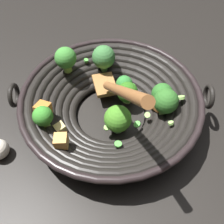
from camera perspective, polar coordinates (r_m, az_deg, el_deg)
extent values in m
plane|color=black|center=(0.61, -0.19, -1.10)|extent=(4.00, 4.00, 0.00)
cylinder|color=black|center=(0.61, -0.19, -0.82)|extent=(0.16, 0.16, 0.01)
torus|color=black|center=(0.60, -0.19, -0.05)|extent=(0.21, 0.21, 0.02)
torus|color=black|center=(0.59, -0.19, 0.44)|extent=(0.24, 0.24, 0.02)
torus|color=black|center=(0.58, -0.20, 0.94)|extent=(0.26, 0.26, 0.02)
torus|color=black|center=(0.58, -0.20, 1.45)|extent=(0.29, 0.29, 0.02)
torus|color=black|center=(0.57, -0.20, 1.97)|extent=(0.32, 0.32, 0.02)
torus|color=black|center=(0.57, -0.20, 2.50)|extent=(0.35, 0.35, 0.02)
torus|color=black|center=(0.56, -0.20, 3.04)|extent=(0.38, 0.38, 0.02)
torus|color=black|center=(0.55, -0.21, 3.60)|extent=(0.40, 0.40, 0.01)
torus|color=black|center=(0.59, -20.96, 3.49)|extent=(0.04, 0.05, 0.05)
torus|color=black|center=(0.59, 20.67, 3.23)|extent=(0.04, 0.05, 0.05)
cylinder|color=#64A248|center=(0.62, 2.68, 4.78)|extent=(0.02, 0.02, 0.01)
sphere|color=#2F7D33|center=(0.61, 2.76, 6.27)|extent=(0.04, 0.04, 0.04)
cylinder|color=#7AB156|center=(0.59, 10.69, 2.19)|extent=(0.02, 0.02, 0.02)
sphere|color=#2D6A27|center=(0.57, 11.09, 3.98)|extent=(0.05, 0.05, 0.05)
cylinder|color=#64A24F|center=(0.65, -1.81, 9.92)|extent=(0.02, 0.02, 0.02)
sphere|color=#3A753A|center=(0.63, -1.88, 12.11)|extent=(0.06, 0.06, 0.06)
cylinder|color=#89B247|center=(0.63, -9.89, 9.65)|extent=(0.02, 0.02, 0.02)
sphere|color=#3E8A34|center=(0.61, -10.28, 11.76)|extent=(0.05, 0.05, 0.05)
cylinder|color=#8BAD50|center=(0.61, 3.52, 2.61)|extent=(0.02, 0.02, 0.02)
sphere|color=#2E6D1B|center=(0.59, 3.64, 4.25)|extent=(0.05, 0.05, 0.05)
cylinder|color=#7ABD5D|center=(0.54, -14.56, -2.57)|extent=(0.02, 0.03, 0.02)
sphere|color=#398E2C|center=(0.52, -15.13, -0.88)|extent=(0.04, 0.04, 0.04)
cylinder|color=#69A04F|center=(0.57, 1.23, -3.50)|extent=(0.03, 0.03, 0.02)
sphere|color=#478D27|center=(0.54, 1.29, -1.49)|extent=(0.06, 0.06, 0.06)
cylinder|color=#699044|center=(0.57, 11.34, 0.20)|extent=(0.02, 0.02, 0.02)
sphere|color=#306A27|center=(0.55, 11.89, 2.38)|extent=(0.05, 0.05, 0.05)
cube|color=#C37521|center=(0.63, -2.29, 5.85)|extent=(0.03, 0.03, 0.03)
cube|color=#E29B48|center=(0.49, -11.23, -6.34)|extent=(0.04, 0.03, 0.03)
cube|color=#CA7630|center=(0.55, -15.06, 0.47)|extent=(0.04, 0.04, 0.03)
cube|color=#D4BA6D|center=(0.54, -11.38, -3.65)|extent=(0.02, 0.02, 0.02)
cube|color=#C87837|center=(0.58, 10.26, 2.04)|extent=(0.03, 0.03, 0.03)
cylinder|color=#56B247|center=(0.60, 4.47, 5.80)|extent=(0.02, 0.02, 0.01)
cylinder|color=#99D166|center=(0.50, -10.82, -7.16)|extent=(0.02, 0.02, 0.01)
cylinder|color=#99D166|center=(0.56, 7.87, -0.66)|extent=(0.02, 0.02, 0.01)
cylinder|color=#6BC651|center=(0.62, 1.28, 5.51)|extent=(0.01, 0.01, 0.01)
cylinder|color=#99D166|center=(0.53, 12.95, -2.39)|extent=(0.01, 0.01, 0.01)
cylinder|color=#56B247|center=(0.55, 5.63, -2.73)|extent=(0.02, 0.02, 0.01)
cylinder|color=#99D166|center=(0.56, 15.11, 3.13)|extent=(0.02, 0.02, 0.01)
cylinder|color=#56B247|center=(0.65, -5.77, 11.35)|extent=(0.02, 0.02, 0.01)
cylinder|color=#56B247|center=(0.51, 1.36, -7.12)|extent=(0.02, 0.02, 0.01)
cylinder|color=#99D166|center=(0.54, -1.21, -3.51)|extent=(0.02, 0.02, 0.01)
cube|color=#9E6B38|center=(0.62, -1.63, 6.13)|extent=(0.07, 0.08, 0.01)
cylinder|color=#9E6234|center=(0.44, 1.98, 4.67)|extent=(0.11, 0.22, 0.21)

